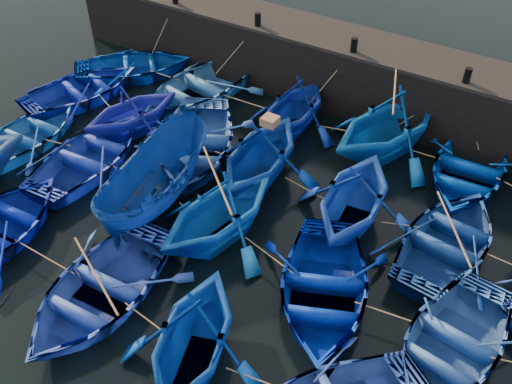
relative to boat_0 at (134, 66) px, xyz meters
The scene contains 28 objects.
ground 11.54m from the boat_0, 40.39° to the right, with size 120.00×120.00×0.00m, color black.
quay_wall 9.32m from the boat_0, 19.04° to the left, with size 26.00×2.50×2.50m, color black.
quay_top 9.51m from the boat_0, 19.04° to the left, with size 26.00×2.50×0.12m, color black.
bollard_1 5.75m from the boat_0, 24.02° to the left, with size 0.24×0.24×0.50m, color black.
bollard_2 9.34m from the boat_0, 13.63° to the left, with size 0.24×0.24×0.50m, color black.
bollard_3 13.17m from the boat_0, ahead, with size 0.24×0.24×0.50m, color black.
boat_0 is the anchor object (origin of this frame).
boat_1 3.33m from the boat_0, ahead, with size 3.82×5.34×1.11m, color #2E68B1.
boat_2 7.63m from the boat_0, ahead, with size 3.41×3.96×2.08m, color navy.
boat_3 11.04m from the boat_0, ahead, with size 4.19×4.86×2.56m, color #064D99.
boat_4 13.85m from the boat_0, ahead, with size 3.46×4.84×1.00m, color #0038A2.
boat_6 2.54m from the boat_0, 99.61° to the right, with size 3.43×4.80×1.00m, color #0D2194.
boat_7 4.24m from the boat_0, 48.03° to the right, with size 3.20×3.71×1.95m, color #19229B.
boat_8 6.34m from the boat_0, 29.34° to the right, with size 3.94×5.51×1.14m, color blue.
boat_9 8.75m from the boat_0, 20.31° to the right, with size 3.83×4.45×2.34m, color navy.
boat_10 12.05m from the boat_0, 15.91° to the right, with size 3.73×4.33×2.28m, color #113BB3.
boat_11 14.65m from the boat_0, 11.46° to the right, with size 3.38×4.72×0.98m, color navy.
boat_13 5.69m from the boat_0, 88.10° to the right, with size 3.13×4.37×0.91m, color #15509B.
boat_14 6.23m from the boat_0, 61.48° to the right, with size 3.56×4.98×1.03m, color #162EA1.
boat_15 8.43m from the boat_0, 43.41° to the right, with size 1.96×5.21×2.02m, color navy.
boat_16 10.47m from the boat_0, 34.63° to the right, with size 3.71×4.30×2.26m, color blue.
boat_17 13.72m from the boat_0, 27.67° to the right, with size 3.50×4.90×1.02m, color #002098.
boat_18 16.66m from the boat_0, 21.68° to the right, with size 3.27×4.56×0.95m, color #2857AC.
boat_22 11.99m from the boat_0, 52.35° to the right, with size 3.64×5.08×1.05m, color #2645BB.
boat_23 14.27m from the boat_0, 42.58° to the right, with size 3.49×4.05×2.13m, color #0239A1.
wooden_crate 9.22m from the boat_0, 19.65° to the right, with size 0.46×0.45×0.26m, color #976642.
mooring_ropes 9.43m from the boat_0, 16.04° to the right, with size 17.52×11.72×2.10m.
loose_oars 11.31m from the boat_0, 23.36° to the right, with size 9.29×12.08×1.64m.
Camera 1 is at (7.06, -7.87, 11.93)m, focal length 40.00 mm.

